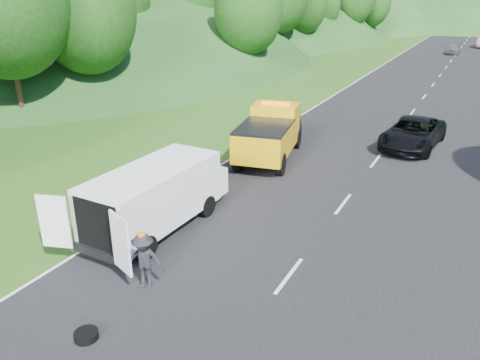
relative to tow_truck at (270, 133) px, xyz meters
The scene contains 13 objects.
ground 8.30m from the tow_truck, 74.74° to the right, with size 320.00×320.00×0.00m, color #38661E.
road_surface 32.54m from the tow_truck, 80.88° to the left, with size 14.00×200.00×0.02m, color black.
tree_line_left 54.77m from the tow_truck, 107.92° to the left, with size 14.00×140.00×14.00m, color #235B1A, non-canonical shape.
tow_truck is the anchor object (origin of this frame).
white_van 9.22m from the tow_truck, 92.44° to the right, with size 3.80×7.00×2.46m.
woman 7.76m from the tow_truck, 102.19° to the right, with size 0.60×0.44×1.66m, color white.
child 7.86m from the tow_truck, 88.40° to the right, with size 0.49×0.38×1.00m, color tan.
worker 12.62m from the tow_truck, 82.95° to the right, with size 1.15×0.66×1.78m, color black.
suitcase 8.59m from the tow_truck, 112.00° to the right, with size 0.33×0.18×0.53m, color #64674D.
spare_tire 15.14m from the tow_truck, 83.85° to the right, with size 0.62×0.62×0.20m, color black.
passing_suv 8.53m from the tow_truck, 40.34° to the left, with size 2.71×5.87×1.63m, color black.
dist_car_a 51.83m from the tow_truck, 84.77° to the left, with size 1.63×4.05×1.38m, color #48464B.
dist_car_c 84.46m from the tow_truck, 87.06° to the left, with size 1.78×4.38×1.27m, color #9F4F64.
Camera 1 is at (7.44, -13.76, 8.35)m, focal length 35.00 mm.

